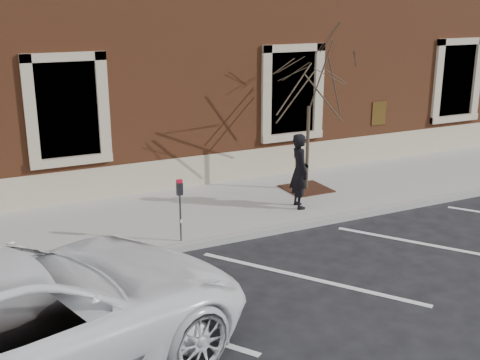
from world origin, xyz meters
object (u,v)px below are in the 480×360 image
man (300,171)px  sapling (310,83)px  white_truck (17,323)px  parking_meter (180,199)px

man → sapling: size_ratio=0.45×
man → sapling: (0.90, 1.09, 1.85)m
man → white_truck: bearing=133.3°
white_truck → sapling: bearing=-72.4°
parking_meter → sapling: size_ratio=0.33×
parking_meter → white_truck: white_truck is taller
sapling → white_truck: (-7.57, -5.17, -1.99)m
man → parking_meter: man is taller
man → sapling: sapling is taller
sapling → man: bearing=-129.3°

